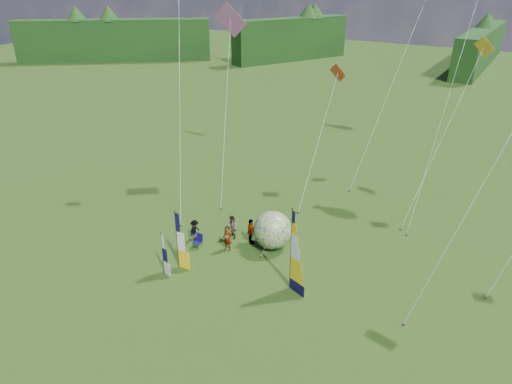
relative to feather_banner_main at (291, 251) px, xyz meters
The scene contains 18 objects.
ground 4.69m from the feather_banner_main, 115.68° to the right, with size 220.00×220.00×0.00m, color #304A19.
treeline_ring 4.11m from the feather_banner_main, 115.68° to the right, with size 210.00×210.00×8.00m, color #1B4112, non-canonical shape.
feather_banner_main is the anchor object (origin of this frame).
side_banner_left 7.31m from the feather_banner_main, 165.34° to the right, with size 1.09×0.10×3.97m, color yellow, non-canonical shape.
side_banner_far 7.99m from the feather_banner_main, 158.80° to the right, with size 0.87×0.10×2.88m, color white, non-canonical shape.
bol_inflatable 4.81m from the feather_banner_main, 132.81° to the left, with size 2.63×2.63×2.63m, color #001D89.
spectator_a 5.98m from the feather_banner_main, 165.25° to the left, with size 0.67×0.44×1.84m, color #66594C.
spectator_b 7.00m from the feather_banner_main, 154.87° to the left, with size 0.85×0.42×1.74m, color #66594C.
spectator_c 8.49m from the feather_banner_main, behind, with size 1.02×0.38×1.58m, color #66594C.
spectator_d 5.77m from the feather_banner_main, 147.26° to the left, with size 1.11×0.45×1.90m, color #66594C.
camp_chair 7.77m from the feather_banner_main, behind, with size 0.58×0.58×1.01m, color #0C0842, non-canonical shape.
kite_whale 17.96m from the feather_banner_main, 73.59° to the left, with size 3.74×14.91×20.58m, color black, non-canonical shape.
kite_rainbow_delta 15.56m from the feather_banner_main, 139.68° to the left, with size 8.26×11.75×15.93m, color red, non-canonical shape.
kite_parafoil 11.34m from the feather_banner_main, 24.51° to the left, with size 7.32×10.49×17.07m, color red, non-canonical shape.
small_kite_red 13.30m from the feather_banner_main, 108.40° to the left, with size 3.12×9.98×10.93m, color #CC471E, non-canonical shape.
small_kite_orange 15.26m from the feather_banner_main, 70.61° to the left, with size 4.71×9.50×13.52m, color #FFAD26, non-canonical shape.
small_kite_pink 15.28m from the feather_banner_main, 155.40° to the left, with size 7.24×9.61×17.00m, color #D4589C, non-canonical shape.
small_kite_green 21.10m from the feather_banner_main, 92.27° to the left, with size 4.59×13.41×18.63m, color green, non-canonical shape.
Camera 1 is at (11.67, -16.40, 17.12)m, focal length 32.00 mm.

